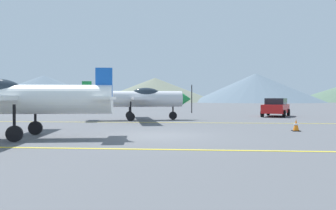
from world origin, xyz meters
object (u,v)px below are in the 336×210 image
(car_sedan, at_px, (276,107))
(traffic_cone_front, at_px, (296,125))
(airplane_mid, at_px, (137,98))
(airplane_near, at_px, (12,98))

(car_sedan, relative_size, traffic_cone_front, 7.90)
(airplane_mid, distance_m, car_sedan, 12.88)
(airplane_mid, relative_size, car_sedan, 2.04)
(traffic_cone_front, bearing_deg, car_sedan, 80.66)
(airplane_near, bearing_deg, airplane_mid, 75.45)
(airplane_mid, height_order, traffic_cone_front, airplane_mid)
(airplane_mid, bearing_deg, car_sedan, 26.85)
(airplane_near, bearing_deg, traffic_cone_front, 17.73)
(car_sedan, bearing_deg, airplane_mid, -153.15)
(airplane_near, height_order, traffic_cone_front, airplane_near)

